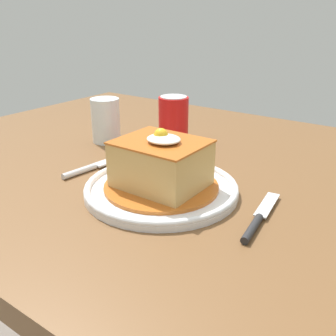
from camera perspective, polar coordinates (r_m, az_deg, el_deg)
name	(u,v)px	position (r m, az deg, el deg)	size (l,w,h in m)	color
dining_table	(175,203)	(0.86, 1.11, -5.21)	(1.27, 0.92, 0.73)	brown
main_plate	(161,188)	(0.67, -1.00, -2.99)	(0.27, 0.27, 0.02)	white
sandwich_meal	(161,166)	(0.65, -1.02, 0.32)	(0.20, 0.20, 0.11)	#B75B1E
fork	(88,168)	(0.77, -11.77, -0.04)	(0.03, 0.14, 0.01)	silver
knife	(257,221)	(0.59, 13.08, -7.70)	(0.04, 0.17, 0.01)	#262628
soda_can	(173,124)	(0.86, 0.81, 6.53)	(0.07, 0.07, 0.12)	red
drinking_glass	(106,123)	(0.94, -9.21, 6.57)	(0.07, 0.07, 0.10)	silver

